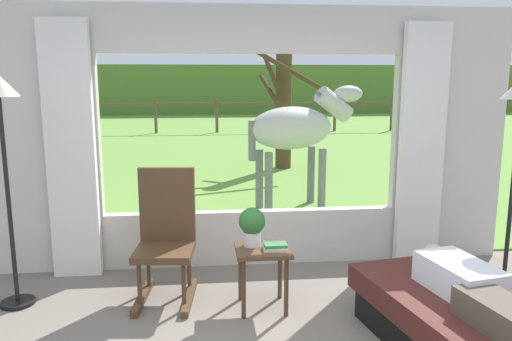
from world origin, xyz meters
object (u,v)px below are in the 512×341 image
object	(u,v)px
recliner_sofa	(466,329)
potted_plant	(252,224)
floor_lamp_left	(1,121)
book_stack	(275,247)
rocking_chair	(166,236)
side_table	(263,259)
horse	(297,129)
pasture_tree	(283,107)
reclining_person	(474,290)

from	to	relation	value
recliner_sofa	potted_plant	distance (m)	1.73
recliner_sofa	floor_lamp_left	xyz separation A→B (m)	(-3.31, 1.19, 1.33)
book_stack	floor_lamp_left	xyz separation A→B (m)	(-2.14, 0.34, 1.00)
rocking_chair	side_table	size ratio (longest dim) A/B	2.15
recliner_sofa	book_stack	bearing A→B (deg)	133.30
horse	floor_lamp_left	bearing A→B (deg)	-62.85
recliner_sofa	rocking_chair	size ratio (longest dim) A/B	1.64
recliner_sofa	side_table	world-z (taller)	side_table
floor_lamp_left	recliner_sofa	bearing A→B (deg)	-19.80
horse	pasture_tree	distance (m)	3.13
side_table	floor_lamp_left	bearing A→B (deg)	172.20
rocking_chair	potted_plant	distance (m)	0.78
side_table	book_stack	distance (m)	0.16
rocking_chair	side_table	distance (m)	0.86
recliner_sofa	pasture_tree	bearing A→B (deg)	80.21
recliner_sofa	reclining_person	xyz separation A→B (m)	(-0.00, -0.05, 0.30)
side_table	potted_plant	size ratio (longest dim) A/B	1.63
book_stack	floor_lamp_left	size ratio (longest dim) A/B	0.11
floor_lamp_left	pasture_tree	world-z (taller)	pasture_tree
rocking_chair	potted_plant	world-z (taller)	rocking_chair
potted_plant	book_stack	size ratio (longest dim) A/B	1.59
rocking_chair	horse	distance (m)	3.30
rocking_chair	pasture_tree	world-z (taller)	pasture_tree
side_table	floor_lamp_left	size ratio (longest dim) A/B	0.27
floor_lamp_left	side_table	bearing A→B (deg)	-7.80
potted_plant	book_stack	distance (m)	0.27
rocking_chair	book_stack	bearing A→B (deg)	-17.48
recliner_sofa	horse	distance (m)	4.15
potted_plant	floor_lamp_left	world-z (taller)	floor_lamp_left
book_stack	horse	distance (m)	3.32
rocking_chair	potted_plant	xyz separation A→B (m)	(0.71, -0.26, 0.16)
reclining_person	floor_lamp_left	world-z (taller)	floor_lamp_left
recliner_sofa	pasture_tree	distance (m)	7.21
reclining_person	side_table	xyz separation A→B (m)	(-1.27, 0.96, -0.10)
floor_lamp_left	pasture_tree	bearing A→B (deg)	61.74
reclining_person	horse	xyz separation A→B (m)	(-0.42, 4.07, 0.63)
rocking_chair	floor_lamp_left	distance (m)	1.60
rocking_chair	floor_lamp_left	world-z (taller)	floor_lamp_left
floor_lamp_left	horse	xyz separation A→B (m)	(2.89, 2.83, -0.39)
pasture_tree	potted_plant	bearing A→B (deg)	-101.30
book_stack	potted_plant	bearing A→B (deg)	145.39
potted_plant	book_stack	world-z (taller)	potted_plant
recliner_sofa	rocking_chair	distance (m)	2.43
book_stack	pasture_tree	world-z (taller)	pasture_tree
side_table	horse	xyz separation A→B (m)	(0.85, 3.11, 0.73)
rocking_chair	horse	world-z (taller)	horse
side_table	floor_lamp_left	world-z (taller)	floor_lamp_left
side_table	book_stack	bearing A→B (deg)	-32.61
recliner_sofa	rocking_chair	bearing A→B (deg)	138.41
reclining_person	potted_plant	bearing A→B (deg)	132.12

